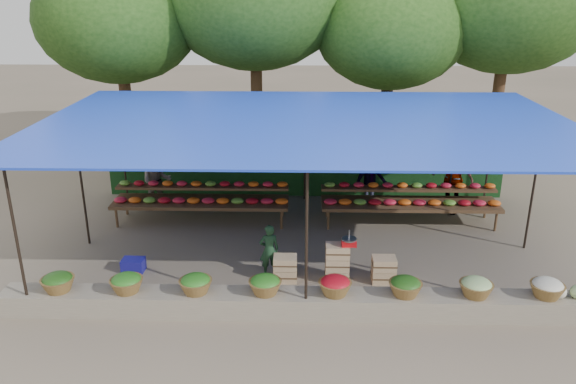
{
  "coord_description": "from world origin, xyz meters",
  "views": [
    {
      "loc": [
        -0.1,
        -11.22,
        5.39
      ],
      "look_at": [
        -0.38,
        0.2,
        1.18
      ],
      "focal_mm": 35.0,
      "sensor_mm": 36.0,
      "label": 1
    }
  ],
  "objects_px": {
    "crate_counter": "(336,266)",
    "blue_crate_front": "(66,298)",
    "weighing_scale": "(349,241)",
    "vendor_seated": "(269,250)",
    "blue_crate_back": "(133,265)"
  },
  "relations": [
    {
      "from": "crate_counter",
      "to": "weighing_scale",
      "type": "bearing_deg",
      "value": 0.0
    },
    {
      "from": "vendor_seated",
      "to": "blue_crate_front",
      "type": "bearing_deg",
      "value": 8.36
    },
    {
      "from": "weighing_scale",
      "to": "blue_crate_back",
      "type": "xyz_separation_m",
      "value": [
        -4.27,
        0.31,
        -0.71
      ]
    },
    {
      "from": "weighing_scale",
      "to": "blue_crate_front",
      "type": "relative_size",
      "value": 0.61
    },
    {
      "from": "weighing_scale",
      "to": "vendor_seated",
      "type": "height_order",
      "value": "weighing_scale"
    },
    {
      "from": "weighing_scale",
      "to": "blue_crate_front",
      "type": "height_order",
      "value": "weighing_scale"
    },
    {
      "from": "vendor_seated",
      "to": "blue_crate_front",
      "type": "xyz_separation_m",
      "value": [
        -3.57,
        -1.26,
        -0.38
      ]
    },
    {
      "from": "crate_counter",
      "to": "blue_crate_front",
      "type": "distance_m",
      "value": 4.97
    },
    {
      "from": "blue_crate_back",
      "to": "vendor_seated",
      "type": "bearing_deg",
      "value": -0.42
    },
    {
      "from": "crate_counter",
      "to": "blue_crate_front",
      "type": "bearing_deg",
      "value": -168.05
    },
    {
      "from": "blue_crate_front",
      "to": "blue_crate_back",
      "type": "bearing_deg",
      "value": 58.75
    },
    {
      "from": "blue_crate_front",
      "to": "weighing_scale",
      "type": "bearing_deg",
      "value": 12.12
    },
    {
      "from": "blue_crate_front",
      "to": "blue_crate_back",
      "type": "distance_m",
      "value": 1.58
    },
    {
      "from": "weighing_scale",
      "to": "blue_crate_front",
      "type": "xyz_separation_m",
      "value": [
        -5.1,
        -1.03,
        -0.69
      ]
    },
    {
      "from": "crate_counter",
      "to": "vendor_seated",
      "type": "distance_m",
      "value": 1.33
    }
  ]
}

